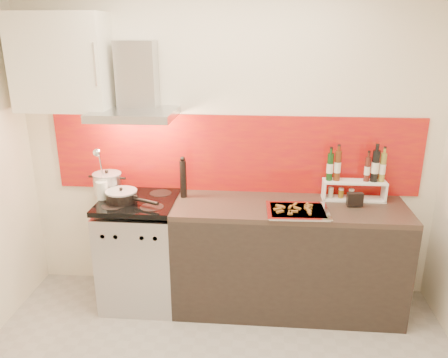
# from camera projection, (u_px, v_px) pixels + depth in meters

# --- Properties ---
(back_wall) EXTENTS (3.40, 0.02, 2.60)m
(back_wall) POSITION_uv_depth(u_px,v_px,m) (229.00, 144.00, 3.56)
(back_wall) COLOR silver
(back_wall) RESTS_ON ground
(backsplash) EXTENTS (3.00, 0.02, 0.64)m
(backsplash) POSITION_uv_depth(u_px,v_px,m) (235.00, 154.00, 3.57)
(backsplash) COLOR maroon
(backsplash) RESTS_ON back_wall
(range_stove) EXTENTS (0.60, 0.60, 0.91)m
(range_stove) POSITION_uv_depth(u_px,v_px,m) (141.00, 252.00, 3.61)
(range_stove) COLOR #B7B7BA
(range_stove) RESTS_ON ground
(counter) EXTENTS (1.80, 0.60, 0.90)m
(counter) POSITION_uv_depth(u_px,v_px,m) (287.00, 257.00, 3.51)
(counter) COLOR black
(counter) RESTS_ON ground
(range_hood) EXTENTS (0.62, 0.50, 0.61)m
(range_hood) POSITION_uv_depth(u_px,v_px,m) (136.00, 91.00, 3.32)
(range_hood) COLOR #B7B7BA
(range_hood) RESTS_ON back_wall
(upper_cabinet) EXTENTS (0.70, 0.35, 0.72)m
(upper_cabinet) POSITION_uv_depth(u_px,v_px,m) (62.00, 63.00, 3.29)
(upper_cabinet) COLOR white
(upper_cabinet) RESTS_ON back_wall
(stock_pot) EXTENTS (0.23, 0.23, 0.20)m
(stock_pot) POSITION_uv_depth(u_px,v_px,m) (108.00, 183.00, 3.57)
(stock_pot) COLOR #B7B7BA
(stock_pot) RESTS_ON range_stove
(saute_pan) EXTENTS (0.45, 0.28, 0.11)m
(saute_pan) POSITION_uv_depth(u_px,v_px,m) (122.00, 196.00, 3.40)
(saute_pan) COLOR black
(saute_pan) RESTS_ON range_stove
(utensil_jar) EXTENTS (0.09, 0.14, 0.44)m
(utensil_jar) POSITION_uv_depth(u_px,v_px,m) (101.00, 185.00, 3.43)
(utensil_jar) COLOR silver
(utensil_jar) RESTS_ON range_stove
(pepper_mill) EXTENTS (0.05, 0.05, 0.34)m
(pepper_mill) POSITION_uv_depth(u_px,v_px,m) (183.00, 178.00, 3.48)
(pepper_mill) COLOR black
(pepper_mill) RESTS_ON counter
(step_shelf) EXTENTS (0.49, 0.13, 0.41)m
(step_shelf) POSITION_uv_depth(u_px,v_px,m) (355.00, 179.00, 3.42)
(step_shelf) COLOR white
(step_shelf) RESTS_ON counter
(caddy_box) EXTENTS (0.12, 0.06, 0.10)m
(caddy_box) POSITION_uv_depth(u_px,v_px,m) (355.00, 199.00, 3.32)
(caddy_box) COLOR black
(caddy_box) RESTS_ON counter
(baking_tray) EXTENTS (0.47, 0.37, 0.03)m
(baking_tray) POSITION_uv_depth(u_px,v_px,m) (297.00, 211.00, 3.22)
(baking_tray) COLOR silver
(baking_tray) RESTS_ON counter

